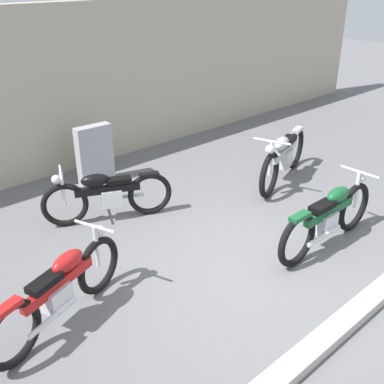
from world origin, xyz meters
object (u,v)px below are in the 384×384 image
object	(u,v)px
stone_marker	(95,154)
motorcycle_green	(329,217)
motorcycle_red	(61,290)
motorcycle_silver	(283,156)
motorcycle_black	(107,195)

from	to	relation	value
stone_marker	motorcycle_green	bearing A→B (deg)	-73.37
motorcycle_red	motorcycle_green	distance (m)	3.57
motorcycle_silver	motorcycle_black	distance (m)	3.21
motorcycle_red	motorcycle_green	size ratio (longest dim) A/B	0.91
stone_marker	motorcycle_silver	distance (m)	3.32
stone_marker	motorcycle_black	bearing A→B (deg)	-114.98
motorcycle_black	motorcycle_green	bearing A→B (deg)	149.65
motorcycle_black	stone_marker	bearing A→B (deg)	-89.94
motorcycle_red	motorcycle_black	size ratio (longest dim) A/B	1.05
motorcycle_black	motorcycle_green	xyz separation A→B (m)	(1.81, -2.63, 0.03)
motorcycle_silver	motorcycle_red	distance (m)	4.74
motorcycle_silver	motorcycle_black	xyz separation A→B (m)	(-3.08, 0.88, -0.06)
stone_marker	motorcycle_green	xyz separation A→B (m)	(1.19, -3.97, -0.07)
motorcycle_silver	motorcycle_red	size ratio (longest dim) A/B	1.12
motorcycle_red	motorcycle_green	xyz separation A→B (m)	(3.42, -1.03, 0.02)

